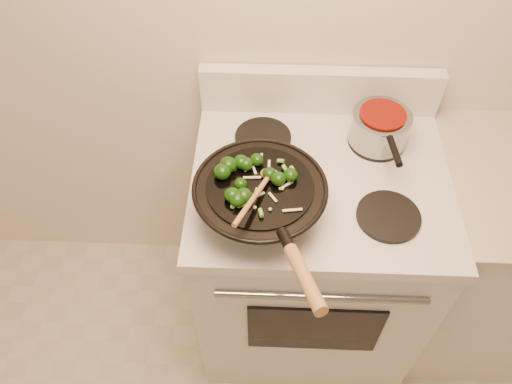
{
  "coord_description": "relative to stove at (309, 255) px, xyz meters",
  "views": [
    {
      "loc": [
        -0.2,
        0.18,
        2.05
      ],
      "look_at": [
        -0.23,
        1.02,
        1.02
      ],
      "focal_mm": 35.0,
      "sensor_mm": 36.0,
      "label": 1
    }
  ],
  "objects": [
    {
      "name": "stirfry",
      "position": [
        -0.22,
        -0.14,
        0.59
      ],
      "size": [
        0.24,
        0.22,
        0.04
      ],
      "color": "black",
      "rests_on": "wok"
    },
    {
      "name": "saucepan",
      "position": [
        0.18,
        0.15,
        0.52
      ],
      "size": [
        0.18,
        0.29,
        0.11
      ],
      "color": "gray",
      "rests_on": "stove"
    },
    {
      "name": "wok",
      "position": [
        -0.18,
        -0.16,
        0.52
      ],
      "size": [
        0.36,
        0.58,
        0.21
      ],
      "color": "black",
      "rests_on": "stove"
    },
    {
      "name": "wooden_spoon",
      "position": [
        -0.18,
        -0.18,
        0.6
      ],
      "size": [
        0.12,
        0.24,
        0.06
      ],
      "color": "#A0733E",
      "rests_on": "wok"
    },
    {
      "name": "stove",
      "position": [
        0.0,
        0.0,
        0.0
      ],
      "size": [
        0.78,
        0.67,
        1.08
      ],
      "color": "white",
      "rests_on": "ground"
    }
  ]
}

